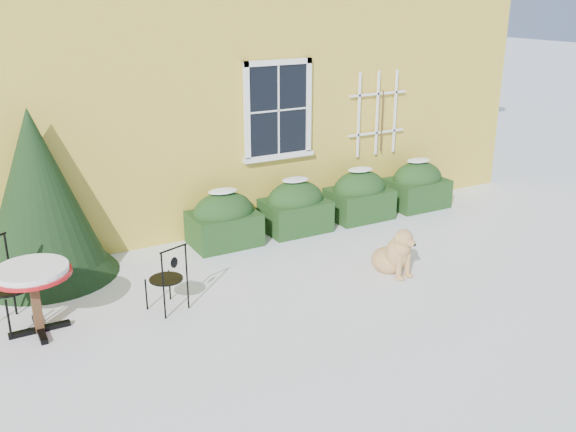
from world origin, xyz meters
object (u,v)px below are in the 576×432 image
evergreen_shrub (40,211)px  bistro_table (32,278)px  dog (395,254)px  patio_chair_near (168,278)px  patio_chair_far (5,284)px

evergreen_shrub → bistro_table: 1.70m
evergreen_shrub → dog: 4.97m
evergreen_shrub → patio_chair_near: 2.25m
evergreen_shrub → patio_chair_near: evergreen_shrub is taller
patio_chair_near → dog: (3.16, -0.50, -0.15)m
evergreen_shrub → dog: bearing=-28.6°
bistro_table → patio_chair_near: patio_chair_near is taller
patio_chair_far → dog: size_ratio=1.32×
patio_chair_near → dog: size_ratio=1.07×
bistro_table → patio_chair_near: (1.54, -0.22, -0.25)m
evergreen_shrub → dog: (4.32, -2.36, -0.67)m
bistro_table → patio_chair_far: size_ratio=0.82×
evergreen_shrub → dog: evergreen_shrub is taller
bistro_table → patio_chair_near: 1.57m
patio_chair_far → dog: patio_chair_far is taller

